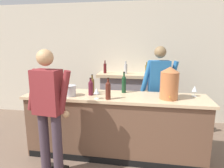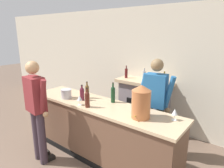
{
  "view_description": "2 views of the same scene",
  "coord_description": "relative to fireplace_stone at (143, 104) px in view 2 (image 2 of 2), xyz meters",
  "views": [
    {
      "loc": [
        0.33,
        -0.68,
        1.85
      ],
      "look_at": [
        -0.23,
        2.53,
        1.16
      ],
      "focal_mm": 32.0,
      "sensor_mm": 36.0,
      "label": 1
    },
    {
      "loc": [
        1.96,
        -0.03,
        2.2
      ],
      "look_at": [
        -0.16,
        2.68,
        1.29
      ],
      "focal_mm": 32.0,
      "sensor_mm": 36.0,
      "label": 2
    }
  ],
  "objects": [
    {
      "name": "wine_bottle_cabernet_heavy",
      "position": [
        -0.41,
        -1.39,
        0.57
      ],
      "size": [
        0.07,
        0.07,
        0.31
      ],
      "color": "brown",
      "rests_on": "bar_counter"
    },
    {
      "name": "copper_dispenser",
      "position": [
        0.8,
        -1.54,
        0.68
      ],
      "size": [
        0.27,
        0.31,
        0.48
      ],
      "color": "#B7683A",
      "rests_on": "bar_counter"
    },
    {
      "name": "wine_glass_front_left",
      "position": [
        -0.25,
        -1.72,
        0.55
      ],
      "size": [
        0.09,
        0.09,
        0.16
      ],
      "color": "silver",
      "rests_on": "bar_counter"
    },
    {
      "name": "wine_glass_front_right",
      "position": [
        1.21,
        -1.33,
        0.55
      ],
      "size": [
        0.08,
        0.08,
        0.17
      ],
      "color": "silver",
      "rests_on": "bar_counter"
    },
    {
      "name": "wine_bottle_riesling_slim",
      "position": [
        0.1,
        -1.28,
        0.59
      ],
      "size": [
        0.07,
        0.07,
        0.35
      ],
      "color": "#153920",
      "rests_on": "bar_counter"
    },
    {
      "name": "wall_back_panel",
      "position": [
        0.13,
        0.26,
        0.79
      ],
      "size": [
        12.0,
        0.07,
        2.75
      ],
      "color": "beige",
      "rests_on": "ground_plane"
    },
    {
      "name": "bar_counter",
      "position": [
        -0.01,
        -1.48,
        -0.07
      ],
      "size": [
        2.88,
        0.68,
        1.02
      ],
      "color": "brown",
      "rests_on": "ground_plane"
    },
    {
      "name": "wine_bottle_burgundy_dark",
      "position": [
        -0.39,
        -1.53,
        0.57
      ],
      "size": [
        0.08,
        0.08,
        0.28
      ],
      "color": "#561929",
      "rests_on": "bar_counter"
    },
    {
      "name": "person_customer",
      "position": [
        -0.78,
        -2.2,
        0.4
      ],
      "size": [
        0.66,
        0.34,
        1.76
      ],
      "color": "#3E303A",
      "rests_on": "ground_plane"
    },
    {
      "name": "person_bartender",
      "position": [
        0.69,
        -0.87,
        0.41
      ],
      "size": [
        0.65,
        0.34,
        1.78
      ],
      "color": "#45442A",
      "rests_on": "ground_plane"
    },
    {
      "name": "wine_bottle_chardonnay_pale",
      "position": [
        -0.08,
        -1.71,
        0.58
      ],
      "size": [
        0.08,
        0.08,
        0.32
      ],
      "color": "#512118",
      "rests_on": "bar_counter"
    },
    {
      "name": "fireplace_stone",
      "position": [
        0.0,
        0.0,
        0.0
      ],
      "size": [
        1.27,
        0.52,
        1.43
      ],
      "color": "gray",
      "rests_on": "ground_plane"
    },
    {
      "name": "ice_bucket_steel",
      "position": [
        -0.7,
        -1.63,
        0.52
      ],
      "size": [
        0.2,
        0.2,
        0.17
      ],
      "color": "silver",
      "rests_on": "bar_counter"
    }
  ]
}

